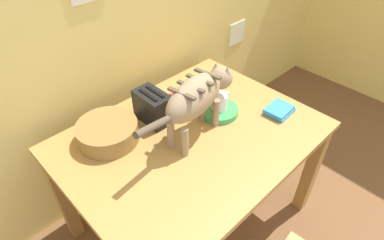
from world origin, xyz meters
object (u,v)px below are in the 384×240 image
Objects in this scene: magazine at (195,91)px; cat at (198,96)px; saucer_bowl at (219,110)px; book_stack at (279,110)px; wicker_basket at (108,132)px; coffee_mug at (220,101)px; toaster at (153,107)px; dining_table at (192,147)px.

cat is at bearing -140.23° from magazine.
cat is 0.30m from saucer_bowl.
wicker_basket is (-0.80, 0.47, 0.03)m from book_stack.
toaster is (-0.30, 0.21, 0.01)m from coffee_mug.
cat is (0.03, -0.01, 0.32)m from dining_table.
magazine is at bearing 43.26° from dining_table.
dining_table is at bearing -75.46° from toaster.
cat is at bearing 155.68° from book_stack.
cat reaches higher than coffee_mug.
dining_table is 5.26× the size of magazine.
wicker_basket is (-0.56, 0.24, -0.03)m from coffee_mug.
dining_table is at bearing 156.52° from book_stack.
coffee_mug reaches higher than wicker_basket.
wicker_basket reaches higher than saucer_bowl.
dining_table is 0.30m from toaster.
wicker_basket is 0.27m from toaster.
dining_table is 0.29m from coffee_mug.
coffee_mug is at bearing 6.65° from dining_table.
cat is 0.30m from toaster.
coffee_mug reaches higher than dining_table.
dining_table is at bearing -144.45° from magazine.
coffee_mug is at bearing -23.18° from wicker_basket.
cat reaches higher than book_stack.
book_stack is at bearing 55.99° from cat.
dining_table is 0.44m from wicker_basket.
magazine is 1.49× the size of book_stack.
coffee_mug is at bearing 89.85° from cat.
wicker_basket reaches higher than magazine.
toaster reaches higher than magazine.
cat is 2.76× the size of magazine.
toaster is (-0.54, 0.44, 0.07)m from book_stack.
wicker_basket is at bearing -137.25° from cat.
magazine is at bearing 0.17° from wicker_basket.
book_stack reaches higher than saucer_bowl.
coffee_mug reaches higher than saucer_bowl.
magazine is at bearing 127.79° from cat.
saucer_bowl is at bearing 90.00° from cat.
coffee_mug is 0.55× the size of magazine.
book_stack is at bearing -76.07° from magazine.
coffee_mug is 0.26m from magazine.
magazine is (0.29, 0.27, 0.09)m from dining_table.
wicker_basket is at bearing 172.65° from toaster.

